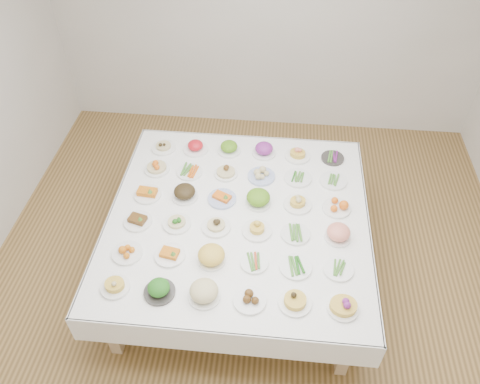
# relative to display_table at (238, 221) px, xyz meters

# --- Properties ---
(room_envelope) EXTENTS (5.02, 5.02, 2.81)m
(room_envelope) POSITION_rel_display_table_xyz_m (0.12, -0.10, 1.15)
(room_envelope) COLOR olive
(room_envelope) RESTS_ON ground
(display_table) EXTENTS (2.20, 2.20, 0.75)m
(display_table) POSITION_rel_display_table_xyz_m (0.00, 0.00, 0.00)
(display_table) COLOR white
(display_table) RESTS_ON ground
(dish_0) EXTENTS (0.21, 0.21, 0.11)m
(dish_0) POSITION_rel_display_table_xyz_m (-0.82, -0.81, 0.11)
(dish_0) COLOR white
(dish_0) RESTS_ON display_table
(dish_1) EXTENTS (0.23, 0.23, 0.13)m
(dish_1) POSITION_rel_display_table_xyz_m (-0.49, -0.82, 0.12)
(dish_1) COLOR #302D2A
(dish_1) RESTS_ON display_table
(dish_2) EXTENTS (0.26, 0.26, 0.15)m
(dish_2) POSITION_rel_display_table_xyz_m (-0.16, -0.82, 0.14)
(dish_2) COLOR white
(dish_2) RESTS_ON display_table
(dish_3) EXTENTS (0.23, 0.23, 0.09)m
(dish_3) POSITION_rel_display_table_xyz_m (0.17, -0.82, 0.11)
(dish_3) COLOR white
(dish_3) RESTS_ON display_table
(dish_4) EXTENTS (0.23, 0.23, 0.13)m
(dish_4) POSITION_rel_display_table_xyz_m (0.49, -0.81, 0.12)
(dish_4) COLOR white
(dish_4) RESTS_ON display_table
(dish_5) EXTENTS (0.22, 0.22, 0.14)m
(dish_5) POSITION_rel_display_table_xyz_m (0.82, -0.82, 0.14)
(dish_5) COLOR white
(dish_5) RESTS_ON display_table
(dish_6) EXTENTS (0.24, 0.24, 0.10)m
(dish_6) POSITION_rel_display_table_xyz_m (-0.82, -0.49, 0.11)
(dish_6) COLOR white
(dish_6) RESTS_ON display_table
(dish_7) EXTENTS (0.24, 0.24, 0.10)m
(dish_7) POSITION_rel_display_table_xyz_m (-0.48, -0.48, 0.11)
(dish_7) COLOR white
(dish_7) RESTS_ON display_table
(dish_8) EXTENTS (0.25, 0.25, 0.14)m
(dish_8) POSITION_rel_display_table_xyz_m (-0.16, -0.49, 0.13)
(dish_8) COLOR white
(dish_8) RESTS_ON display_table
(dish_9) EXTENTS (0.21, 0.21, 0.05)m
(dish_9) POSITION_rel_display_table_xyz_m (0.17, -0.49, 0.09)
(dish_9) COLOR white
(dish_9) RESTS_ON display_table
(dish_10) EXTENTS (0.26, 0.24, 0.06)m
(dish_10) POSITION_rel_display_table_xyz_m (0.49, -0.50, 0.09)
(dish_10) COLOR white
(dish_10) RESTS_ON display_table
(dish_11) EXTENTS (0.23, 0.23, 0.05)m
(dish_11) POSITION_rel_display_table_xyz_m (0.81, -0.49, 0.09)
(dish_11) COLOR white
(dish_11) RESTS_ON display_table
(dish_12) EXTENTS (0.23, 0.23, 0.09)m
(dish_12) POSITION_rel_display_table_xyz_m (-0.82, -0.16, 0.10)
(dish_12) COLOR white
(dish_12) RESTS_ON display_table
(dish_13) EXTENTS (0.23, 0.23, 0.11)m
(dish_13) POSITION_rel_display_table_xyz_m (-0.49, -0.15, 0.11)
(dish_13) COLOR white
(dish_13) RESTS_ON display_table
(dish_14) EXTENTS (0.24, 0.24, 0.13)m
(dish_14) POSITION_rel_display_table_xyz_m (-0.17, -0.16, 0.13)
(dish_14) COLOR white
(dish_14) RESTS_ON display_table
(dish_15) EXTENTS (0.24, 0.24, 0.12)m
(dish_15) POSITION_rel_display_table_xyz_m (0.17, -0.16, 0.12)
(dish_15) COLOR white
(dish_15) RESTS_ON display_table
(dish_16) EXTENTS (0.23, 0.23, 0.06)m
(dish_16) POSITION_rel_display_table_xyz_m (0.48, -0.17, 0.09)
(dish_16) COLOR white
(dish_16) RESTS_ON display_table
(dish_17) EXTENTS (0.21, 0.21, 0.13)m
(dish_17) POSITION_rel_display_table_xyz_m (0.82, -0.17, 0.13)
(dish_17) COLOR white
(dish_17) RESTS_ON display_table
(dish_18) EXTENTS (0.24, 0.24, 0.10)m
(dish_18) POSITION_rel_display_table_xyz_m (-0.82, 0.16, 0.11)
(dish_18) COLOR white
(dish_18) RESTS_ON display_table
(dish_19) EXTENTS (0.22, 0.22, 0.13)m
(dish_19) POSITION_rel_display_table_xyz_m (-0.48, 0.17, 0.13)
(dish_19) COLOR white
(dish_19) RESTS_ON display_table
(dish_20) EXTENTS (0.24, 0.24, 0.11)m
(dish_20) POSITION_rel_display_table_xyz_m (-0.16, 0.17, 0.11)
(dish_20) COLOR #4C66B2
(dish_20) RESTS_ON display_table
(dish_21) EXTENTS (0.26, 0.26, 0.14)m
(dish_21) POSITION_rel_display_table_xyz_m (0.16, 0.15, 0.14)
(dish_21) COLOR white
(dish_21) RESTS_ON display_table
(dish_22) EXTENTS (0.24, 0.24, 0.13)m
(dish_22) POSITION_rel_display_table_xyz_m (0.49, 0.16, 0.12)
(dish_22) COLOR white
(dish_22) RESTS_ON display_table
(dish_23) EXTENTS (0.24, 0.24, 0.11)m
(dish_23) POSITION_rel_display_table_xyz_m (0.83, 0.15, 0.12)
(dish_23) COLOR white
(dish_23) RESTS_ON display_table
(dish_24) EXTENTS (0.25, 0.25, 0.14)m
(dish_24) POSITION_rel_display_table_xyz_m (-0.81, 0.50, 0.13)
(dish_24) COLOR white
(dish_24) RESTS_ON display_table
(dish_25) EXTENTS (0.23, 0.23, 0.06)m
(dish_25) POSITION_rel_display_table_xyz_m (-0.50, 0.48, 0.09)
(dish_25) COLOR white
(dish_25) RESTS_ON display_table
(dish_26) EXTENTS (0.21, 0.21, 0.11)m
(dish_26) POSITION_rel_display_table_xyz_m (-0.16, 0.49, 0.12)
(dish_26) COLOR white
(dish_26) RESTS_ON display_table
(dish_27) EXTENTS (0.25, 0.25, 0.10)m
(dish_27) POSITION_rel_display_table_xyz_m (0.16, 0.49, 0.11)
(dish_27) COLOR #4C66B2
(dish_27) RESTS_ON display_table
(dish_28) EXTENTS (0.25, 0.25, 0.05)m
(dish_28) POSITION_rel_display_table_xyz_m (0.49, 0.50, 0.09)
(dish_28) COLOR white
(dish_28) RESTS_ON display_table
(dish_29) EXTENTS (0.24, 0.24, 0.05)m
(dish_29) POSITION_rel_display_table_xyz_m (0.81, 0.49, 0.09)
(dish_29) COLOR white
(dish_29) RESTS_ON display_table
(dish_30) EXTENTS (0.23, 0.23, 0.11)m
(dish_30) POSITION_rel_display_table_xyz_m (-0.81, 0.81, 0.11)
(dish_30) COLOR white
(dish_30) RESTS_ON display_table
(dish_31) EXTENTS (0.24, 0.24, 0.12)m
(dish_31) POSITION_rel_display_table_xyz_m (-0.50, 0.82, 0.12)
(dish_31) COLOR white
(dish_31) RESTS_ON display_table
(dish_32) EXTENTS (0.22, 0.22, 0.12)m
(dish_32) POSITION_rel_display_table_xyz_m (-0.17, 0.83, 0.12)
(dish_32) COLOR white
(dish_32) RESTS_ON display_table
(dish_33) EXTENTS (0.22, 0.22, 0.12)m
(dish_33) POSITION_rel_display_table_xyz_m (0.16, 0.83, 0.12)
(dish_33) COLOR white
(dish_33) RESTS_ON display_table
(dish_34) EXTENTS (0.24, 0.24, 0.12)m
(dish_34) POSITION_rel_display_table_xyz_m (0.49, 0.81, 0.12)
(dish_34) COLOR white
(dish_34) RESTS_ON display_table
(dish_35) EXTENTS (0.21, 0.21, 0.05)m
(dish_35) POSITION_rel_display_table_xyz_m (0.82, 0.81, 0.09)
(dish_35) COLOR #302D2A
(dish_35) RESTS_ON display_table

